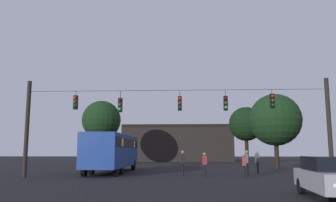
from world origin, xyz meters
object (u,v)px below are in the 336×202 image
Objects in this scene: pedestrian_crossing_right at (257,161)px; pedestrian_trailing at (205,163)px; pedestrian_crossing_center at (247,161)px; pedestrian_near_bus at (244,164)px; city_bus at (113,149)px; car_near_right at (332,177)px; tree_behind_building at (275,120)px; tree_right_far at (246,124)px; tree_left_silhouette at (101,120)px; pedestrian_crossing_left at (183,161)px.

pedestrian_crossing_right is 1.06× the size of pedestrian_trailing.
pedestrian_crossing_center is 1.13× the size of pedestrian_near_bus.
city_bus reaches higher than car_near_right.
pedestrian_near_bus is at bearing -113.86° from tree_behind_building.
pedestrian_crossing_right is (0.16, 13.90, 0.18)m from car_near_right.
pedestrian_crossing_center is 2.11m from pedestrian_near_bus.
tree_right_far is at bearing 84.67° from car_near_right.
car_near_right is 0.53× the size of tree_left_silhouette.
tree_left_silhouette is at bearing 118.25° from pedestrian_crossing_left.
tree_behind_building reaches higher than pedestrian_near_bus.
pedestrian_near_bus is 27.55m from tree_right_far.
pedestrian_crossing_left is at bearing -109.69° from tree_right_far.
pedestrian_crossing_right is 4.31m from pedestrian_near_bus.
tree_left_silhouette is at bearing 132.69° from pedestrian_crossing_right.
tree_behind_building is at bearing 24.84° from city_bus.
car_near_right is at bearing -85.38° from pedestrian_crossing_center.
pedestrian_crossing_center is 11.48m from tree_behind_building.
tree_left_silhouette is (-14.92, 21.96, 4.94)m from pedestrian_near_bus.
tree_right_far reaches higher than pedestrian_crossing_center.
pedestrian_near_bus is 0.19× the size of tree_left_silhouette.
car_near_right is at bearing -81.30° from pedestrian_near_bus.
pedestrian_trailing reaches higher than pedestrian_near_bus.
city_bus is at bearing 164.46° from pedestrian_crossing_center.
tree_right_far is at bearing 74.00° from pedestrian_trailing.
city_bus is 18.28m from tree_left_silhouette.
pedestrian_crossing_right is at bearing -98.16° from tree_right_far.
pedestrian_trailing is at bearing -124.77° from tree_behind_building.
pedestrian_crossing_left is 0.24× the size of tree_behind_building.
tree_right_far reaches higher than pedestrian_crossing_left.
pedestrian_crossing_right is at bearing 21.96° from pedestrian_crossing_left.
tree_right_far is at bearing 70.31° from pedestrian_crossing_left.
tree_behind_building is at bearing -26.77° from tree_left_silhouette.
city_bus is at bearing 150.58° from pedestrian_crossing_left.
tree_right_far is (19.86, 4.73, -0.25)m from tree_left_silhouette.
pedestrian_crossing_left reaches higher than pedestrian_trailing.
pedestrian_trailing is at bearing -30.71° from city_bus.
tree_left_silhouette is at bearing 124.19° from pedestrian_near_bus.
tree_right_far reaches higher than car_near_right.
car_near_right is at bearing -68.97° from pedestrian_trailing.
city_bus is 6.79× the size of pedestrian_trailing.
pedestrian_crossing_left is 6.14m from pedestrian_crossing_right.
pedestrian_crossing_right is 0.23× the size of tree_behind_building.
tree_left_silhouette is at bearing -166.61° from tree_right_far.
tree_right_far is at bearing 56.10° from city_bus.
tree_left_silhouette is at bearing 106.95° from city_bus.
tree_left_silhouette is (-5.21, 17.08, 3.95)m from city_bus.
car_near_right is 0.60× the size of tree_behind_building.
tree_behind_building is at bearing 64.46° from pedestrian_crossing_center.
pedestrian_near_bus is at bearing -22.63° from pedestrian_crossing_left.
city_bus reaches higher than pedestrian_crossing_right.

